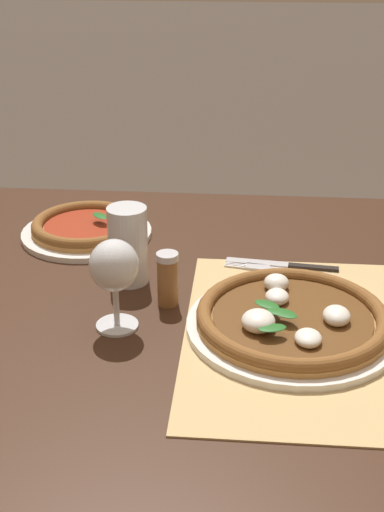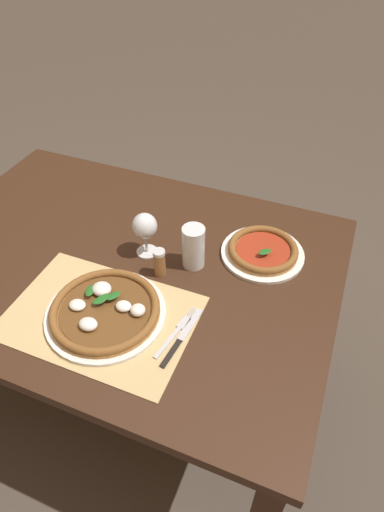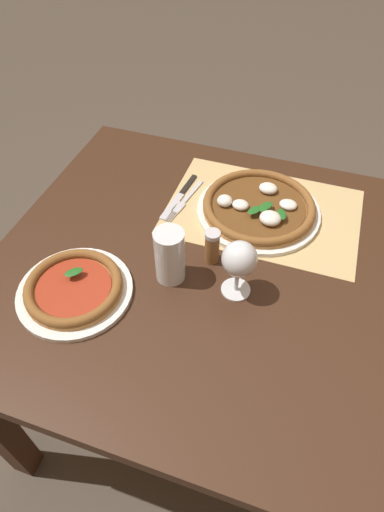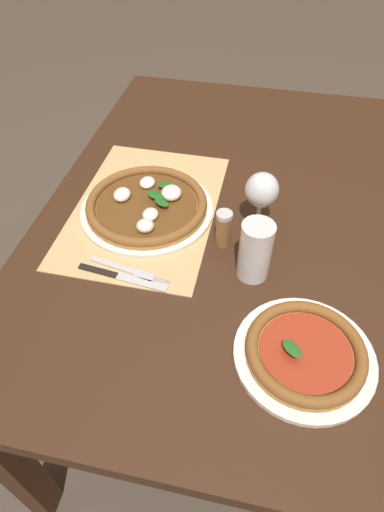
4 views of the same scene
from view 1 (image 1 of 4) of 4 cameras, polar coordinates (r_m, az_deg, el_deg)
The scene contains 9 objects.
dining_table at distance 1.17m, azimuth -3.22°, elevation -11.41°, with size 1.39×0.99×0.74m.
paper_placemat at distance 1.16m, azimuth 8.41°, elevation -6.24°, with size 0.53×0.36×0.00m, color tan.
pizza_near at distance 1.16m, azimuth 8.00°, elevation -5.02°, with size 0.34×0.34×0.05m.
pizza_far at distance 1.51m, azimuth -8.43°, elevation 2.25°, with size 0.27×0.27×0.04m.
wine_glass at distance 1.13m, azimuth -6.23°, elevation -1.06°, with size 0.08×0.08×0.16m.
pint_glass at distance 1.29m, azimuth -5.14°, elevation 0.75°, with size 0.07×0.07×0.15m.
fork at distance 1.36m, azimuth 6.74°, elevation -1.09°, with size 0.05×0.20×0.00m.
knife at distance 1.38m, azimuth 7.17°, elevation -0.71°, with size 0.04×0.22×0.01m.
pepper_shaker at distance 1.22m, azimuth -1.96°, elevation -1.83°, with size 0.04×0.04×0.10m.
Camera 1 is at (-0.92, -0.14, 1.35)m, focal length 50.00 mm.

